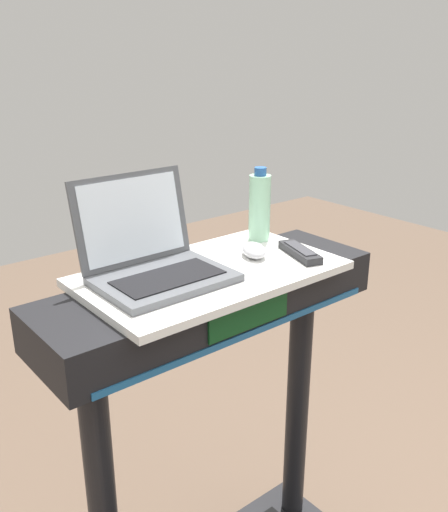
% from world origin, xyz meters
% --- Properties ---
extents(desk_board, '(0.64, 0.37, 0.02)m').
position_xyz_m(desk_board, '(0.00, 0.70, 1.09)').
color(desk_board, white).
rests_on(desk_board, treadmill_base).
extents(laptop, '(0.30, 0.27, 0.23)m').
position_xyz_m(laptop, '(-0.13, 0.75, 1.15)').
color(laptop, '#515459').
rests_on(laptop, desk_board).
extents(computer_mouse, '(0.10, 0.12, 0.03)m').
position_xyz_m(computer_mouse, '(0.14, 0.70, 1.11)').
color(computer_mouse, '#B2B2B7').
rests_on(computer_mouse, desk_board).
extents(water_bottle, '(0.06, 0.06, 0.21)m').
position_xyz_m(water_bottle, '(0.25, 0.80, 1.19)').
color(water_bottle, '#9EDBB2').
rests_on(water_bottle, desk_board).
extents(tv_remote, '(0.09, 0.17, 0.02)m').
position_xyz_m(tv_remote, '(0.24, 0.63, 1.11)').
color(tv_remote, '#232326').
rests_on(tv_remote, desk_board).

